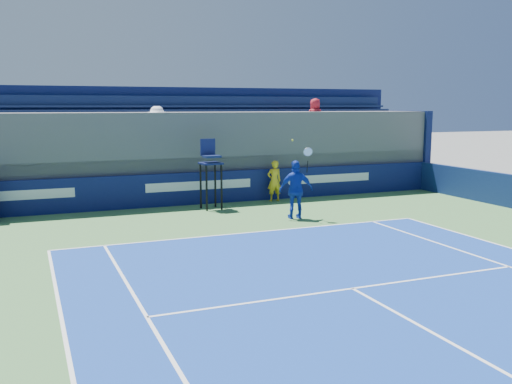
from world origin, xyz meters
name	(u,v)px	position (x,y,z in m)	size (l,w,h in m)	color
ball_person	(274,181)	(2.85, 16.65, 0.79)	(0.57, 0.37, 1.56)	gold
back_hoarding	(199,188)	(0.00, 17.10, 0.60)	(20.40, 0.21, 1.20)	#0D144A
umpire_chair	(210,166)	(0.11, 15.99, 1.53)	(0.76, 0.76, 2.48)	black
tennis_player	(296,190)	(2.11, 13.27, 0.96)	(1.17, 0.68, 2.57)	#1433AA
stadium_seating	(184,151)	(0.00, 19.15, 1.84)	(21.00, 4.05, 4.40)	#55555A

